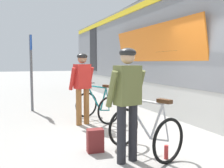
# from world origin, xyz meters

# --- Properties ---
(ground_plane) EXTENTS (80.00, 80.00, 0.00)m
(ground_plane) POSITION_xyz_m (0.00, 0.00, 0.00)
(ground_plane) COLOR #A09E99
(train_car) EXTENTS (3.19, 21.05, 3.88)m
(train_car) POSITION_xyz_m (2.96, 1.20, 1.97)
(train_car) COLOR slate
(train_car) RESTS_ON ground
(cyclist_near_in_red) EXTENTS (0.66, 0.42, 1.76)m
(cyclist_near_in_red) POSITION_xyz_m (-0.98, 1.72, 1.05)
(cyclist_near_in_red) COLOR #935B2D
(cyclist_near_in_red) RESTS_ON ground
(cyclist_far_in_olive) EXTENTS (0.65, 0.38, 1.76)m
(cyclist_far_in_olive) POSITION_xyz_m (-0.95, -0.80, 1.05)
(cyclist_far_in_olive) COLOR #232328
(cyclist_far_in_olive) RESTS_ON ground
(bicycle_near_teal) EXTENTS (1.00, 1.23, 0.99)m
(bicycle_near_teal) POSITION_xyz_m (-0.52, 1.95, 0.40)
(bicycle_near_teal) COLOR black
(bicycle_near_teal) RESTS_ON ground
(bicycle_far_silver) EXTENTS (0.99, 1.23, 0.99)m
(bicycle_far_silver) POSITION_xyz_m (-0.55, -0.62, 0.40)
(bicycle_far_silver) COLOR black
(bicycle_far_silver) RESTS_ON ground
(backpack_on_platform) EXTENTS (0.30, 0.20, 0.40)m
(backpack_on_platform) POSITION_xyz_m (-1.28, -0.21, 0.20)
(backpack_on_platform) COLOR maroon
(backpack_on_platform) RESTS_ON ground
(water_bottle_near_the_bikes) EXTENTS (0.07, 0.07, 0.22)m
(water_bottle_near_the_bikes) POSITION_xyz_m (-0.32, -0.94, 0.11)
(water_bottle_near_the_bikes) COLOR red
(water_bottle_near_the_bikes) RESTS_ON ground
(platform_sign_post) EXTENTS (0.08, 0.70, 2.40)m
(platform_sign_post) POSITION_xyz_m (-2.02, 4.00, 1.62)
(platform_sign_post) COLOR #595B60
(platform_sign_post) RESTS_ON ground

